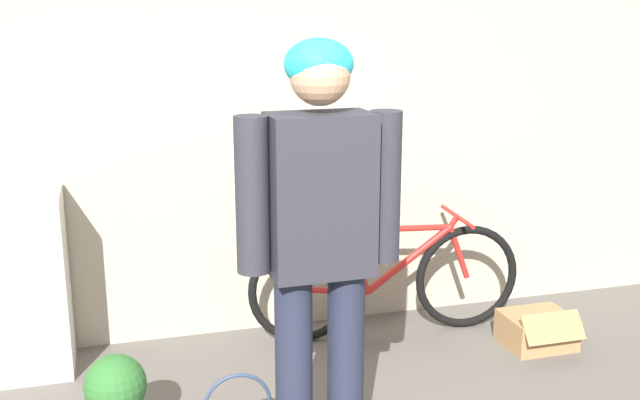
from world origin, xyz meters
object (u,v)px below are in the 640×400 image
object	(u,v)px
bicycle	(387,279)
cardboard_box	(537,330)
person	(320,224)
potted_plant	(116,396)

from	to	relation	value
bicycle	cardboard_box	bearing A→B (deg)	-22.43
person	potted_plant	bearing A→B (deg)	155.29
bicycle	potted_plant	size ratio (longest dim) A/B	3.83
bicycle	cardboard_box	world-z (taller)	bicycle
bicycle	cardboard_box	size ratio (longest dim) A/B	4.35
person	bicycle	bearing A→B (deg)	56.08
cardboard_box	potted_plant	bearing A→B (deg)	-170.25
cardboard_box	potted_plant	distance (m)	2.33
cardboard_box	potted_plant	xyz separation A→B (m)	(-2.29, -0.39, 0.14)
potted_plant	cardboard_box	bearing A→B (deg)	9.75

